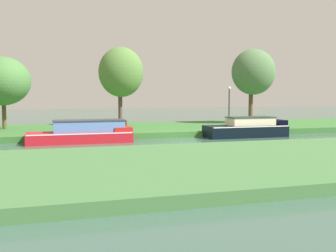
# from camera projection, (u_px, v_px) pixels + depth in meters

# --- Properties ---
(ground_plane) EXTENTS (120.00, 120.00, 0.00)m
(ground_plane) POSITION_uv_depth(u_px,v_px,m) (192.00, 141.00, 24.98)
(ground_plane) COLOR #39584B
(riverbank_far) EXTENTS (72.00, 10.00, 0.40)m
(riverbank_far) POSITION_uv_depth(u_px,v_px,m) (162.00, 129.00, 31.64)
(riverbank_far) COLOR #386D30
(riverbank_far) RESTS_ON ground_plane
(riverbank_near) EXTENTS (72.00, 10.00, 0.40)m
(riverbank_near) POSITION_uv_depth(u_px,v_px,m) (267.00, 161.00, 16.37)
(riverbank_near) COLOR #41713C
(riverbank_near) RESTS_ON ground_plane
(red_barge) EXTENTS (6.33, 1.95, 1.41)m
(red_barge) POSITION_uv_depth(u_px,v_px,m) (85.00, 133.00, 24.16)
(red_barge) COLOR red
(red_barge) RESTS_ON ground_plane
(black_narrowboat) EXTENTS (5.81, 1.94, 1.41)m
(black_narrowboat) POSITION_uv_depth(u_px,v_px,m) (248.00, 128.00, 27.39)
(black_narrowboat) COLOR black
(black_narrowboat) RESTS_ON ground_plane
(willow_tree_left) EXTENTS (4.00, 4.36, 5.31)m
(willow_tree_left) POSITION_uv_depth(u_px,v_px,m) (2.00, 81.00, 28.20)
(willow_tree_left) COLOR brown
(willow_tree_left) RESTS_ON riverbank_far
(willow_tree_centre) EXTENTS (3.69, 3.24, 6.46)m
(willow_tree_centre) POSITION_uv_depth(u_px,v_px,m) (121.00, 72.00, 32.08)
(willow_tree_centre) COLOR brown
(willow_tree_centre) RESTS_ON riverbank_far
(willow_tree_right) EXTENTS (3.99, 3.37, 6.62)m
(willow_tree_right) POSITION_uv_depth(u_px,v_px,m) (253.00, 72.00, 34.78)
(willow_tree_right) COLOR brown
(willow_tree_right) RESTS_ON riverbank_far
(lamp_post) EXTENTS (0.24, 0.24, 3.17)m
(lamp_post) POSITION_uv_depth(u_px,v_px,m) (229.00, 102.00, 29.70)
(lamp_post) COLOR #333338
(lamp_post) RESTS_ON riverbank_far
(mooring_post_near) EXTENTS (0.14, 0.14, 0.71)m
(mooring_post_near) POSITION_uv_depth(u_px,v_px,m) (98.00, 128.00, 25.86)
(mooring_post_near) COLOR #4C4221
(mooring_post_near) RESTS_ON riverbank_far
(mooring_post_far) EXTENTS (0.14, 0.14, 0.82)m
(mooring_post_far) POSITION_uv_depth(u_px,v_px,m) (126.00, 127.00, 26.40)
(mooring_post_far) COLOR #51341E
(mooring_post_far) RESTS_ON riverbank_far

